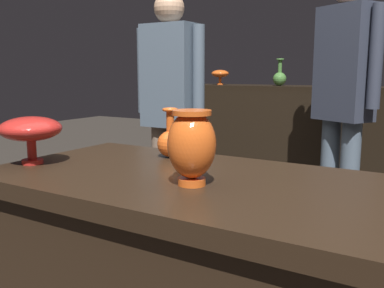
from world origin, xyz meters
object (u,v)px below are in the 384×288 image
at_px(vase_left_accent, 170,141).
at_px(visitor_center_back, 344,93).
at_px(shelf_vase_far_left, 220,74).
at_px(visitor_near_left, 170,103).
at_px(vase_tall_behind, 31,130).
at_px(shelf_vase_left, 280,77).
at_px(vase_centerpiece, 192,145).

xyz_separation_m(vase_left_accent, visitor_center_back, (0.29, 1.36, 0.12)).
xyz_separation_m(shelf_vase_far_left, visitor_near_left, (0.20, -1.03, -0.17)).
distance_m(vase_tall_behind, visitor_near_left, 1.29).
distance_m(vase_tall_behind, vase_left_accent, 0.45).
height_order(vase_tall_behind, shelf_vase_left, shelf_vase_left).
relative_size(vase_centerpiece, shelf_vase_far_left, 1.36).
bearing_deg(vase_centerpiece, visitor_center_back, 88.94).
bearing_deg(shelf_vase_left, shelf_vase_far_left, 177.93).
height_order(shelf_vase_left, visitor_center_back, visitor_center_back).
relative_size(vase_tall_behind, shelf_vase_left, 0.95).
height_order(shelf_vase_far_left, shelf_vase_left, shelf_vase_left).
height_order(vase_left_accent, visitor_center_back, visitor_center_back).
xyz_separation_m(vase_tall_behind, shelf_vase_far_left, (-0.52, 2.29, 0.17)).
relative_size(shelf_vase_far_left, shelf_vase_left, 0.71).
bearing_deg(visitor_center_back, vase_left_accent, 107.72).
distance_m(vase_centerpiece, vase_tall_behind, 0.57).
relative_size(shelf_vase_left, visitor_near_left, 0.13).
relative_size(vase_left_accent, shelf_vase_far_left, 1.18).
relative_size(vase_centerpiece, visitor_center_back, 0.12).
height_order(shelf_vase_left, visitor_near_left, visitor_near_left).
height_order(vase_centerpiece, vase_left_accent, vase_centerpiece).
bearing_deg(shelf_vase_left, vase_tall_behind, -90.10).
xyz_separation_m(shelf_vase_far_left, shelf_vase_left, (0.52, -0.02, -0.02)).
xyz_separation_m(visitor_near_left, visitor_center_back, (0.92, 0.42, 0.07)).
relative_size(shelf_vase_far_left, visitor_center_back, 0.09).
relative_size(vase_centerpiece, shelf_vase_left, 0.96).
distance_m(vase_left_accent, shelf_vase_left, 1.98).
bearing_deg(visitor_center_back, shelf_vase_left, -15.04).
xyz_separation_m(vase_tall_behind, visitor_near_left, (-0.32, 1.25, -0.00)).
bearing_deg(vase_tall_behind, vase_centerpiece, 4.21).
xyz_separation_m(vase_left_accent, shelf_vase_far_left, (-0.83, 1.97, 0.22)).
bearing_deg(vase_left_accent, visitor_center_back, 78.14).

